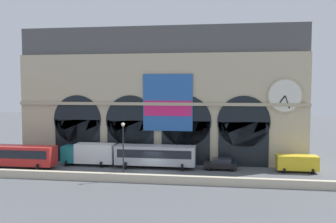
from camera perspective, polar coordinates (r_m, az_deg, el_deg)
ground_plane at (r=47.25m, az=-2.69°, el=-9.67°), size 200.00×200.00×0.00m
quay_parapet_wall at (r=42.20m, az=-4.04°, el=-10.66°), size 90.00×0.70×0.96m
station_building at (r=53.50m, az=-1.15°, el=2.41°), size 41.99×5.77×19.93m
bus_west at (r=53.25m, az=-23.20°, el=-6.48°), size 11.00×3.25×3.10m
box_truck_midwest at (r=52.05m, az=-12.51°, el=-6.58°), size 7.50×2.91×3.12m
bus_center at (r=49.11m, az=-2.05°, el=-7.02°), size 11.00×3.25×3.10m
car_mideast at (r=48.75m, az=8.43°, el=-8.32°), size 4.40×2.22×1.55m
van_east at (r=49.85m, az=19.99°, el=-7.72°), size 5.20×2.48×2.20m
street_lamp_quayside at (r=42.76m, az=-7.21°, el=-5.11°), size 0.44×0.44×6.90m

